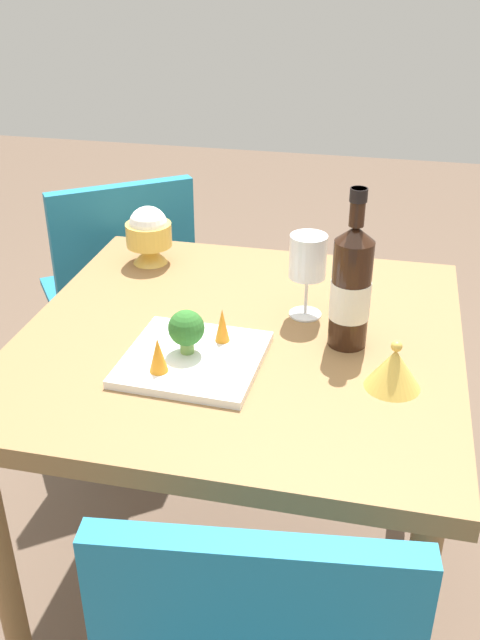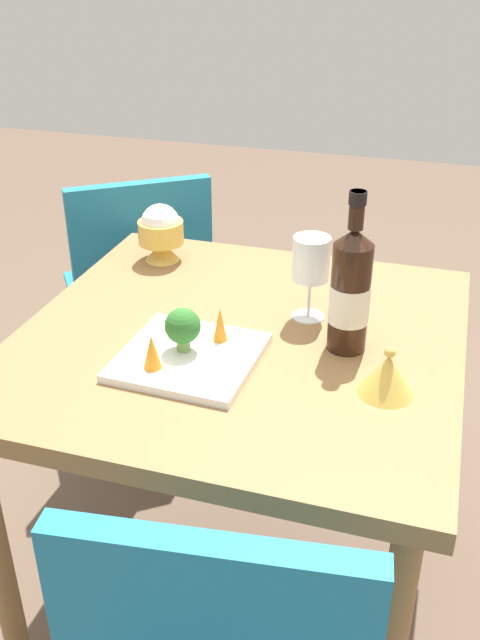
{
  "view_description": "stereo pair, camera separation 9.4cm",
  "coord_description": "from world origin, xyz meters",
  "views": [
    {
      "loc": [
        1.21,
        0.27,
        1.44
      ],
      "look_at": [
        0.0,
        0.0,
        0.76
      ],
      "focal_mm": 39.83,
      "sensor_mm": 36.0,
      "label": 1
    },
    {
      "loc": [
        1.18,
        0.36,
        1.44
      ],
      "look_at": [
        0.0,
        0.0,
        0.76
      ],
      "focal_mm": 39.83,
      "sensor_mm": 36.0,
      "label": 2
    }
  ],
  "objects": [
    {
      "name": "carrot_garnish_left",
      "position": [
        0.06,
        -0.02,
        0.78
      ],
      "size": [
        0.03,
        0.03,
        0.07
      ],
      "color": "orange",
      "rests_on": "serving_plate"
    },
    {
      "name": "wine_bottle",
      "position": [
        -0.01,
        0.21,
        0.86
      ],
      "size": [
        0.08,
        0.08,
        0.31
      ],
      "color": "black",
      "rests_on": "dining_table"
    },
    {
      "name": "carrot_garnish_right",
      "position": [
        0.19,
        -0.11,
        0.78
      ],
      "size": [
        0.03,
        0.03,
        0.07
      ],
      "color": "orange",
      "rests_on": "serving_plate"
    },
    {
      "name": "serving_plate",
      "position": [
        0.13,
        -0.06,
        0.74
      ],
      "size": [
        0.26,
        0.26,
        0.02
      ],
      "rotation": [
        0.0,
        0.0,
        -0.04
      ],
      "color": "white",
      "rests_on": "dining_table"
    },
    {
      "name": "rice_bowl_lid",
      "position": [
        0.13,
        0.3,
        0.77
      ],
      "size": [
        0.1,
        0.1,
        0.09
      ],
      "color": "gold",
      "rests_on": "dining_table"
    },
    {
      "name": "chair_by_wall",
      "position": [
        -0.57,
        -0.49,
        0.53
      ],
      "size": [
        0.56,
        0.56,
        0.85
      ],
      "rotation": [
        0.0,
        0.0,
        2.2
      ],
      "color": "teal",
      "rests_on": "ground_plane"
    },
    {
      "name": "dining_table",
      "position": [
        0.0,
        0.0,
        0.65
      ],
      "size": [
        0.87,
        0.87,
        0.73
      ],
      "color": "olive",
      "rests_on": "ground_plane"
    },
    {
      "name": "rice_bowl",
      "position": [
        -0.29,
        -0.29,
        0.81
      ],
      "size": [
        0.11,
        0.11,
        0.14
      ],
      "color": "gold",
      "rests_on": "dining_table"
    },
    {
      "name": "broccoli_floret",
      "position": [
        0.12,
        -0.07,
        0.8
      ],
      "size": [
        0.07,
        0.07,
        0.09
      ],
      "color": "#729E4C",
      "rests_on": "serving_plate"
    },
    {
      "name": "ground_plane",
      "position": [
        0.0,
        0.0,
        0.0
      ],
      "size": [
        8.0,
        8.0,
        0.0
      ],
      "primitive_type": "plane",
      "color": "brown"
    },
    {
      "name": "wine_glass",
      "position": [
        -0.11,
        0.12,
        0.86
      ],
      "size": [
        0.08,
        0.08,
        0.18
      ],
      "color": "white",
      "rests_on": "dining_table"
    }
  ]
}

